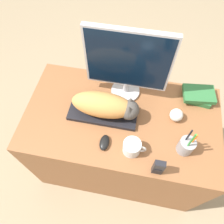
% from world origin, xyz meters
% --- Properties ---
extents(ground_plane, '(12.00, 12.00, 0.00)m').
position_xyz_m(ground_plane, '(0.00, 0.00, 0.00)').
color(ground_plane, '#998466').
extents(desk, '(1.18, 0.66, 0.74)m').
position_xyz_m(desk, '(0.00, 0.33, 0.37)').
color(desk, brown).
rests_on(desk, ground_plane).
extents(keyboard, '(0.41, 0.17, 0.02)m').
position_xyz_m(keyboard, '(-0.11, 0.33, 0.75)').
color(keyboard, black).
rests_on(keyboard, desk).
extents(cat, '(0.39, 0.15, 0.15)m').
position_xyz_m(cat, '(-0.09, 0.33, 0.84)').
color(cat, '#D18C47').
rests_on(cat, keyboard).
extents(monitor, '(0.48, 0.18, 0.48)m').
position_xyz_m(monitor, '(-0.01, 0.52, 1.00)').
color(monitor, '#B7B7BC').
rests_on(monitor, desk).
extents(computer_mouse, '(0.05, 0.10, 0.03)m').
position_xyz_m(computer_mouse, '(-0.07, 0.14, 0.75)').
color(computer_mouse, black).
rests_on(computer_mouse, desk).
extents(coffee_mug, '(0.13, 0.10, 0.09)m').
position_xyz_m(coffee_mug, '(0.09, 0.13, 0.78)').
color(coffee_mug, silver).
rests_on(coffee_mug, desk).
extents(pen_cup, '(0.08, 0.08, 0.23)m').
position_xyz_m(pen_cup, '(0.37, 0.19, 0.79)').
color(pen_cup, '#939399').
rests_on(pen_cup, desk).
extents(baseball, '(0.08, 0.08, 0.08)m').
position_xyz_m(baseball, '(0.31, 0.38, 0.78)').
color(baseball, silver).
rests_on(baseball, desk).
extents(phone, '(0.05, 0.03, 0.13)m').
position_xyz_m(phone, '(0.23, 0.04, 0.80)').
color(phone, black).
rests_on(phone, desk).
extents(book_stack, '(0.21, 0.15, 0.06)m').
position_xyz_m(book_stack, '(0.45, 0.55, 0.77)').
color(book_stack, '#2D6B38').
rests_on(book_stack, desk).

